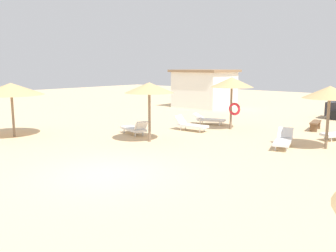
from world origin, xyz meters
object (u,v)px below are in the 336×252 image
object	(u,v)px
parasol_1	(232,83)
lounger_1	(190,125)
lounger_5	(135,128)
parasol_3	(11,89)
lounger_6	(283,140)
bench_1	(315,124)
lounger_7	(209,119)
beach_cabana	(204,88)
parasol_0	(330,93)
parasol_5	(149,88)

from	to	relation	value
parasol_1	lounger_1	xyz separation A→B (m)	(-1.39, -1.86, -2.23)
lounger_1	lounger_5	distance (m)	3.13
parasol_3	lounger_6	xyz separation A→B (m)	(11.08, 6.51, -2.04)
parasol_1	bench_1	bearing A→B (deg)	37.19
lounger_6	lounger_7	distance (m)	6.61
parasol_3	parasol_1	bearing A→B (deg)	51.79
bench_1	lounger_5	bearing A→B (deg)	-131.19
lounger_1	lounger_6	bearing A→B (deg)	-5.57
lounger_7	beach_cabana	size ratio (longest dim) A/B	0.43
parasol_0	lounger_6	distance (m)	2.71
parasol_3	parasol_5	size ratio (longest dim) A/B	1.14
bench_1	beach_cabana	xyz separation A→B (m)	(-11.00, 5.04, 1.26)
lounger_1	lounger_5	world-z (taller)	lounger_5
beach_cabana	parasol_5	bearing A→B (deg)	-64.59
lounger_1	bench_1	xyz separation A→B (m)	(5.04, 4.63, 0.02)
parasol_3	lounger_5	distance (m)	6.30
parasol_5	parasol_1	bearing A→B (deg)	78.13
parasol_5	parasol_3	bearing A→B (deg)	-148.65
lounger_1	lounger_6	xyz separation A→B (m)	(5.46, -0.53, -0.00)
parasol_5	bench_1	distance (m)	9.62
lounger_6	beach_cabana	xyz separation A→B (m)	(-11.42, 10.20, 1.28)
parasol_3	bench_1	distance (m)	15.93
parasol_1	parasol_3	xyz separation A→B (m)	(-7.01, -8.90, -0.19)
lounger_6	lounger_1	bearing A→B (deg)	174.43
parasol_1	parasol_5	distance (m)	5.43
lounger_6	beach_cabana	bearing A→B (deg)	138.22
parasol_0	parasol_1	distance (m)	5.73
lounger_1	lounger_6	distance (m)	5.49
lounger_6	bench_1	bearing A→B (deg)	94.65
parasol_5	lounger_5	size ratio (longest dim) A/B	1.40
parasol_1	lounger_5	distance (m)	5.87
lounger_6	beach_cabana	world-z (taller)	beach_cabana
lounger_1	parasol_5	bearing A→B (deg)	-85.46
lounger_6	lounger_5	bearing A→B (deg)	-161.98
lounger_6	parasol_1	bearing A→B (deg)	149.54
lounger_1	beach_cabana	xyz separation A→B (m)	(-5.96, 9.67, 1.28)
parasol_0	bench_1	size ratio (longest dim) A/B	1.72
beach_cabana	lounger_7	bearing A→B (deg)	-52.94
parasol_3	bench_1	size ratio (longest dim) A/B	2.01
parasol_3	lounger_7	distance (m)	10.95
lounger_5	lounger_6	distance (m)	7.26
parasol_0	parasol_3	world-z (taller)	parasol_3
parasol_1	lounger_6	distance (m)	5.22
beach_cabana	parasol_0	bearing A→B (deg)	-35.66
bench_1	beach_cabana	world-z (taller)	beach_cabana
lounger_1	lounger_7	xyz separation A→B (m)	(-0.47, 2.40, -0.01)
parasol_5	lounger_5	bearing A→B (deg)	158.64
parasol_5	lounger_1	bearing A→B (deg)	94.54
parasol_1	bench_1	world-z (taller)	parasol_1
lounger_5	lounger_6	size ratio (longest dim) A/B	0.99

